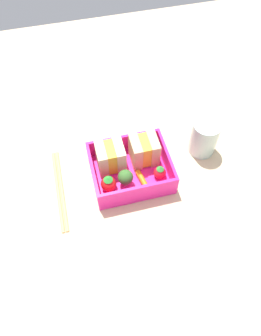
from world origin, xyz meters
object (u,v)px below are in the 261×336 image
(sandwich_left, at_px, (111,157))
(drinking_glass, at_px, (204,138))
(sandwich_center_left, at_px, (144,150))
(chopstick_pair, at_px, (59,187))
(broccoli_floret, at_px, (125,177))
(strawberry_far_left, at_px, (160,172))
(carrot_stick_far_left, at_px, (142,179))
(strawberry_left, at_px, (109,184))

(sandwich_left, xyz_separation_m, drinking_glass, (0.21, 0.00, -0.00))
(sandwich_left, xyz_separation_m, sandwich_center_left, (0.07, 0.00, 0.00))
(sandwich_center_left, bearing_deg, chopstick_pair, -173.26)
(broccoli_floret, bearing_deg, chopstick_pair, 167.63)
(broccoli_floret, height_order, strawberry_far_left, broccoli_floret)
(strawberry_far_left, bearing_deg, sandwich_left, 151.11)
(broccoli_floret, bearing_deg, drinking_glass, 16.05)
(carrot_stick_far_left, bearing_deg, strawberry_left, -179.03)
(sandwich_left, bearing_deg, strawberry_far_left, -28.89)
(sandwich_left, distance_m, sandwich_center_left, 0.07)
(carrot_stick_far_left, bearing_deg, broccoli_floret, 179.26)
(sandwich_center_left, distance_m, strawberry_far_left, 0.06)
(carrot_stick_far_left, height_order, chopstick_pair, carrot_stick_far_left)
(sandwich_left, height_order, drinking_glass, drinking_glass)
(broccoli_floret, xyz_separation_m, drinking_glass, (0.19, 0.05, 0.01))
(sandwich_center_left, height_order, carrot_stick_far_left, sandwich_center_left)
(sandwich_left, bearing_deg, sandwich_center_left, 0.00)
(sandwich_center_left, distance_m, drinking_glass, 0.14)
(strawberry_left, relative_size, chopstick_pair, 0.19)
(strawberry_left, distance_m, carrot_stick_far_left, 0.07)
(strawberry_left, relative_size, carrot_stick_far_left, 0.92)
(strawberry_left, height_order, drinking_glass, drinking_glass)
(sandwich_center_left, distance_m, chopstick_pair, 0.19)
(sandwich_left, relative_size, drinking_glass, 0.75)
(strawberry_left, bearing_deg, strawberry_far_left, 1.33)
(chopstick_pair, bearing_deg, sandwich_left, 10.85)
(carrot_stick_far_left, bearing_deg, sandwich_left, 135.73)
(broccoli_floret, bearing_deg, sandwich_center_left, 44.49)
(sandwich_left, bearing_deg, drinking_glass, 0.64)
(sandwich_left, xyz_separation_m, chopstick_pair, (-0.12, -0.02, -0.04))
(strawberry_left, xyz_separation_m, chopstick_pair, (-0.10, 0.03, -0.03))
(broccoli_floret, bearing_deg, strawberry_far_left, 0.70)
(sandwich_left, xyz_separation_m, carrot_stick_far_left, (0.05, -0.05, -0.03))
(sandwich_left, height_order, sandwich_center_left, same)
(sandwich_center_left, distance_m, strawberry_left, 0.10)
(chopstick_pair, bearing_deg, carrot_stick_far_left, -10.06)
(sandwich_center_left, distance_m, broccoli_floret, 0.07)
(strawberry_far_left, bearing_deg, broccoli_floret, -179.30)
(sandwich_left, relative_size, sandwich_center_left, 1.00)
(strawberry_far_left, xyz_separation_m, chopstick_pair, (-0.21, 0.03, -0.02))
(chopstick_pair, relative_size, drinking_glass, 2.35)
(broccoli_floret, xyz_separation_m, chopstick_pair, (-0.13, 0.03, -0.03))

